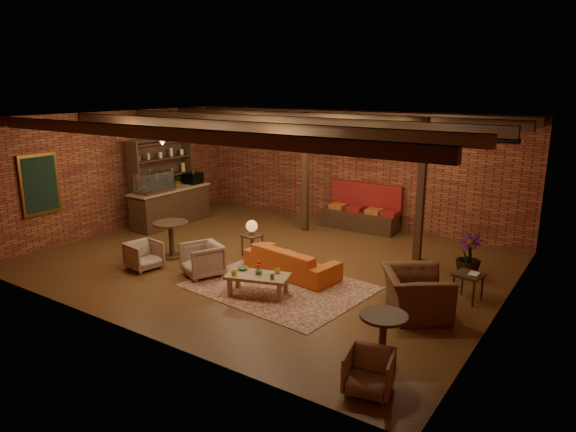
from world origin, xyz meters
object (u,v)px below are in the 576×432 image
Objects in this scene: coffee_table at (257,277)px; armchair_a at (144,254)px; sofa at (292,261)px; side_table_book at (469,276)px; armchair_right at (416,286)px; side_table_lamp at (252,229)px; round_table_left at (171,234)px; armchair_b at (202,258)px; armchair_far at (369,370)px; plant_tall at (473,214)px; round_table_right at (383,332)px.

coffee_table is 1.95× the size of armchair_a.
coffee_table reaches higher than sofa.
sofa reaches higher than side_table_book.
armchair_a is at bearing -160.88° from side_table_book.
side_table_lamp is at bearing 43.15° from armchair_right.
side_table_lamp is 1.85m from round_table_left.
armchair_b is at bearing -160.19° from side_table_book.
sofa is 1.24m from coffee_table.
armchair_a is (-1.39, -2.01, -0.31)m from side_table_lamp.
side_table_book is 3.68m from armchair_far.
armchair_right is at bearing -70.57° from armchair_a.
armchair_a is at bearing -175.22° from coffee_table.
armchair_a is at bearing 36.09° from sofa.
side_table_lamp is 4.40m from armchair_right.
sofa is 3.81m from plant_tall.
side_table_book is 3.02m from round_table_right.
plant_tall is at bearing 77.76° from armchair_far.
side_table_book is (4.95, 1.78, 0.11)m from armchair_b.
armchair_far is (3.13, -1.73, -0.05)m from coffee_table.
armchair_a is at bearing -85.53° from round_table_left.
plant_tall is at bearing 104.98° from side_table_book.
armchair_right reaches higher than armchair_b.
armchair_right is at bearing 84.33° from armchair_far.
armchair_b is at bearing -64.86° from armchair_a.
side_table_book is 0.70× the size of round_table_right.
plant_tall is (0.04, 4.23, 0.82)m from round_table_right.
armchair_a is 6.66m from side_table_book.
armchair_b is at bearing -146.78° from plant_tall.
armchair_b is at bearing 64.27° from armchair_right.
armchair_far is (0.11, -0.68, -0.22)m from round_table_right.
round_table_left reaches higher than armchair_a.
plant_tall is (6.02, 2.55, 0.78)m from round_table_left.
round_table_right is 0.29× the size of plant_tall.
armchair_b is 5.60m from plant_tall.
armchair_a is 1.08× the size of armchair_far.
armchair_a is 1.40m from armchair_b.
armchair_a is 6.94m from plant_tall.
coffee_table is 3.04m from round_table_left.
sofa is at bearing -20.05° from side_table_lamp.
side_table_book is (4.89, 0.17, -0.15)m from side_table_lamp.
round_table_left is 0.70× the size of armchair_right.
armchair_a is 5.97m from round_table_right.
round_table_right is 0.72m from armchair_far.
armchair_a reaches higher than armchair_far.
armchair_right is 2.61m from armchair_far.
coffee_table is at bearing 160.72° from round_table_right.
round_table_right reaches higher than armchair_far.
round_table_left reaches higher than armchair_far.
side_table_book is at bearing 1.99° from side_table_lamp.
round_table_right is at bearing 9.72° from armchair_b.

